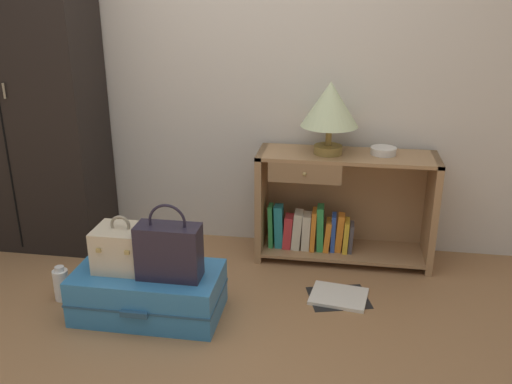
{
  "coord_description": "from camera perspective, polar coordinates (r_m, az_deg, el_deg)",
  "views": [
    {
      "loc": [
        0.73,
        -1.97,
        1.64
      ],
      "look_at": [
        0.27,
        0.9,
        0.55
      ],
      "focal_mm": 38.84,
      "sensor_mm": 36.0,
      "label": 1
    }
  ],
  "objects": [
    {
      "name": "bookshelf",
      "position": [
        3.49,
        8.27,
        -1.69
      ],
      "size": [
        1.08,
        0.35,
        0.69
      ],
      "color": "#A37A51",
      "rests_on": "ground_plane"
    },
    {
      "name": "bowl",
      "position": [
        3.38,
        12.99,
        4.15
      ],
      "size": [
        0.15,
        0.15,
        0.04
      ],
      "primitive_type": "cylinder",
      "color": "silver",
      "rests_on": "bookshelf"
    },
    {
      "name": "train_case",
      "position": [
        2.95,
        -13.6,
        -5.61
      ],
      "size": [
        0.27,
        0.24,
        0.29
      ],
      "color": "beige",
      "rests_on": "suitcase_large"
    },
    {
      "name": "back_wall",
      "position": [
        3.56,
        -2.88,
        15.09
      ],
      "size": [
        6.4,
        0.1,
        2.6
      ],
      "primitive_type": "cube",
      "color": "beige",
      "rests_on": "ground_plane"
    },
    {
      "name": "handbag",
      "position": [
        2.8,
        -8.95,
        -5.99
      ],
      "size": [
        0.32,
        0.14,
        0.4
      ],
      "color": "#231E2D",
      "rests_on": "suitcase_large"
    },
    {
      "name": "bottle",
      "position": [
        3.27,
        -19.4,
        -8.93
      ],
      "size": [
        0.08,
        0.08,
        0.2
      ],
      "color": "white",
      "rests_on": "ground_plane"
    },
    {
      "name": "wardrobe",
      "position": [
        3.8,
        -23.25,
        10.2
      ],
      "size": [
        0.95,
        0.47,
        2.12
      ],
      "color": "black",
      "rests_on": "ground_plane"
    },
    {
      "name": "ground_plane",
      "position": [
        2.66,
        -9.35,
        -17.73
      ],
      "size": [
        9.0,
        9.0,
        0.0
      ],
      "primitive_type": "plane",
      "color": "#9E7047"
    },
    {
      "name": "open_book_on_floor",
      "position": [
        3.17,
        8.51,
        -10.6
      ],
      "size": [
        0.38,
        0.34,
        0.02
      ],
      "color": "white",
      "rests_on": "ground_plane"
    },
    {
      "name": "suitcase_large",
      "position": [
        3.0,
        -11.0,
        -10.1
      ],
      "size": [
        0.77,
        0.43,
        0.25
      ],
      "color": "teal",
      "rests_on": "ground_plane"
    },
    {
      "name": "table_lamp",
      "position": [
        3.28,
        7.63,
        8.74
      ],
      "size": [
        0.34,
        0.34,
        0.43
      ],
      "color": "olive",
      "rests_on": "bookshelf"
    }
  ]
}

